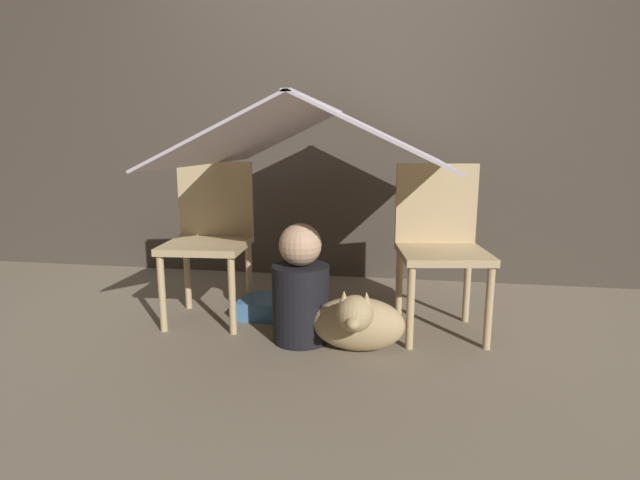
{
  "coord_description": "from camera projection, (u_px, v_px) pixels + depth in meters",
  "views": [
    {
      "loc": [
        0.41,
        -2.24,
        0.96
      ],
      "look_at": [
        0.0,
        0.2,
        0.46
      ],
      "focal_mm": 28.0,
      "sensor_mm": 36.0,
      "label": 1
    }
  ],
  "objects": [
    {
      "name": "ground_plane",
      "position": [
        313.0,
        341.0,
        2.42
      ],
      "size": [
        8.8,
        8.8,
        0.0
      ],
      "primitive_type": "plane",
      "color": "gray"
    },
    {
      "name": "wall_back",
      "position": [
        345.0,
        96.0,
        3.35
      ],
      "size": [
        7.0,
        0.05,
        2.5
      ],
      "color": "#4C4238",
      "rests_on": "ground_plane"
    },
    {
      "name": "chair_left",
      "position": [
        210.0,
        233.0,
        2.69
      ],
      "size": [
        0.45,
        0.45,
        0.84
      ],
      "rotation": [
        0.0,
        0.0,
        0.07
      ],
      "color": "#D1B27F",
      "rests_on": "ground_plane"
    },
    {
      "name": "chair_right",
      "position": [
        440.0,
        240.0,
        2.5
      ],
      "size": [
        0.48,
        0.48,
        0.84
      ],
      "rotation": [
        0.0,
        0.0,
        0.15
      ],
      "color": "#D1B27F",
      "rests_on": "ground_plane"
    },
    {
      "name": "sheet_canopy",
      "position": [
        320.0,
        134.0,
        2.42
      ],
      "size": [
        1.22,
        1.44,
        0.3
      ],
      "color": "silver"
    },
    {
      "name": "person_front",
      "position": [
        301.0,
        290.0,
        2.39
      ],
      "size": [
        0.27,
        0.27,
        0.58
      ],
      "color": "black",
      "rests_on": "ground_plane"
    },
    {
      "name": "dog",
      "position": [
        357.0,
        322.0,
        2.27
      ],
      "size": [
        0.43,
        0.38,
        0.33
      ],
      "color": "tan",
      "rests_on": "ground_plane"
    },
    {
      "name": "floor_cushion",
      "position": [
        270.0,
        307.0,
        2.77
      ],
      "size": [
        0.33,
        0.26,
        0.1
      ],
      "color": "#4C7FB2",
      "rests_on": "ground_plane"
    }
  ]
}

